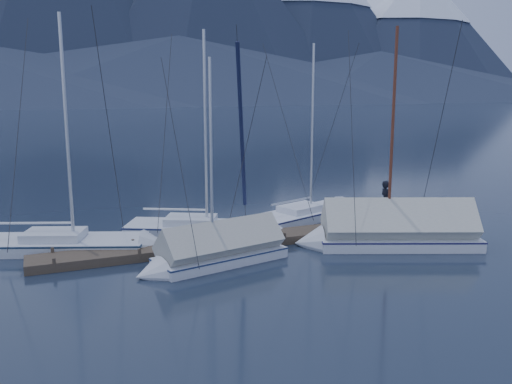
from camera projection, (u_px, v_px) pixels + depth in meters
ground at (276, 257)px, 20.96m from camera, size 1000.00×1000.00×0.00m
mountain_range at (44, 7)px, 348.05m from camera, size 877.00×584.00×150.50m
dock at (256, 241)px, 22.76m from camera, size 18.00×1.50×0.54m
mooring_posts at (245, 236)px, 22.53m from camera, size 15.12×1.52×0.35m
sailboat_open_left at (88, 246)px, 21.75m from camera, size 7.92×4.73×10.12m
sailboat_open_mid at (218, 230)px, 24.19m from camera, size 7.49×5.20×9.73m
sailboat_open_right at (317, 213)px, 27.61m from camera, size 7.35×4.31×9.39m
sailboat_covered_near at (384, 234)px, 22.33m from camera, size 7.80×4.90×9.75m
sailboat_covered_far at (210, 254)px, 19.90m from camera, size 6.10×2.98×8.22m
person at (386, 201)px, 25.02m from camera, size 0.55×0.75×1.91m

